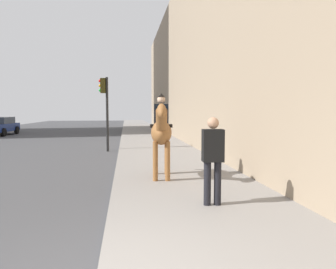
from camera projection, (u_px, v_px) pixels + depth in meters
The scene contains 3 objects.
mounted_horse_near at pixel (161, 131), 8.43m from camera, with size 2.15×0.71×2.29m.
pedestrian_greeting at pixel (213, 155), 6.00m from camera, with size 0.29×0.42×1.70m.
traffic_light_near_curb at pixel (105, 102), 14.80m from camera, with size 0.20×0.44×3.52m.
Camera 1 is at (-3.07, -0.34, 1.94)m, focal length 33.50 mm.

